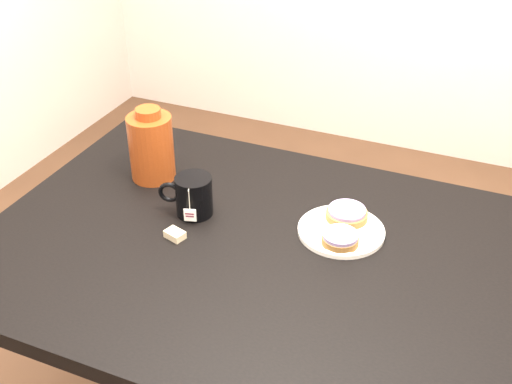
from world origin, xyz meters
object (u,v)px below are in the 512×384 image
Objects in this scene: mug at (193,195)px; bagel_front at (340,239)px; table at (282,281)px; teabag_pouch at (175,234)px; plate at (341,230)px; bagel_back at (347,214)px; bagel_package at (151,146)px.

bagel_front is at bearing -14.65° from mug.
table is 0.30m from mug.
table is 0.27m from teabag_pouch.
bagel_back is at bearing 91.78° from plate.
mug is (-0.37, -0.01, 0.03)m from bagel_front.
bagel_front is at bearing -82.09° from bagel_back.
bagel_package is (-0.44, 0.18, 0.18)m from table.
table is 13.82× the size of bagel_back.
table is 0.17m from bagel_front.
bagel_front reaches higher than table.
teabag_pouch is (-0.35, -0.17, 0.00)m from plate.
teabag_pouch is at bearing -148.16° from bagel_back.
bagel_front is at bearing -10.87° from bagel_package.
bagel_back is (0.10, 0.17, 0.11)m from table.
table is 0.50m from bagel_package.
plate is 1.43× the size of mug.
mug reaches higher than table.
teabag_pouch is at bearing -154.26° from plate.
plate is 4.54× the size of teabag_pouch.
table is 9.81× the size of mug.
table is at bearing -21.78° from bagel_package.
teabag_pouch is (0.01, -0.11, -0.04)m from mug.
bagel_package is (-0.19, 0.22, 0.08)m from teabag_pouch.
teabag_pouch is 0.22× the size of bagel_package.
bagel_back reaches higher than table.
table is at bearing 10.11° from teabag_pouch.
table is 31.11× the size of teabag_pouch.
bagel_back and bagel_front have the same top height.
bagel_back reaches higher than teabag_pouch.
table is at bearing -119.40° from bagel_back.
mug is at bearing -178.97° from bagel_front.
bagel_package is (-0.54, 0.00, 0.07)m from bagel_back.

